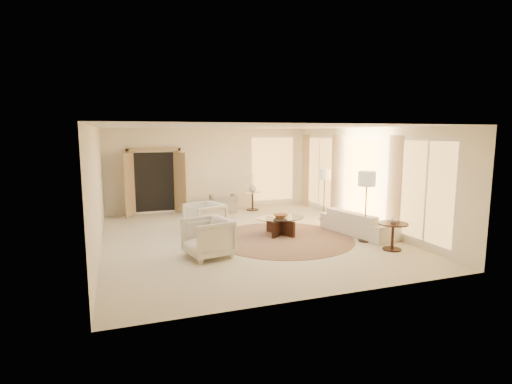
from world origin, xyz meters
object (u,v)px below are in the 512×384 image
object	(u,v)px
armchair_right	(208,236)
coffee_table	(280,224)
side_table	(253,199)
floor_lamp_far	(367,182)
bowl	(280,216)
accent_chair	(224,201)
end_vase	(393,220)
end_table	(393,231)
sofa	(359,223)
floor_lamp_near	(325,177)
armchair_left	(205,217)
side_vase	(253,188)

from	to	relation	value
armchair_right	coffee_table	distance (m)	2.52
coffee_table	side_table	xyz separation A→B (m)	(0.42, 3.46, 0.11)
floor_lamp_far	bowl	distance (m)	2.35
side_table	accent_chair	bearing A→B (deg)	-180.00
end_vase	accent_chair	bearing A→B (deg)	114.18
end_table	sofa	bearing A→B (deg)	86.19
coffee_table	side_table	distance (m)	3.49
armchair_right	floor_lamp_near	world-z (taller)	floor_lamp_near
armchair_left	floor_lamp_near	size ratio (longest dim) A/B	0.57
floor_lamp_near	armchair_left	bearing A→B (deg)	-172.67
end_vase	side_vase	distance (m)	5.76
floor_lamp_near	end_vase	distance (m)	3.44
armchair_right	armchair_left	bearing A→B (deg)	156.72
armchair_right	end_table	world-z (taller)	armchair_right
coffee_table	end_table	world-z (taller)	end_table
side_vase	armchair_left	bearing A→B (deg)	-130.12
coffee_table	side_vase	xyz separation A→B (m)	(0.42, 3.46, 0.50)
sofa	end_table	xyz separation A→B (m)	(-0.10, -1.48, 0.12)
sofa	armchair_right	size ratio (longest dim) A/B	2.33
side_table	end_table	bearing A→B (deg)	-75.22
armchair_right	coffee_table	bearing A→B (deg)	105.75
sofa	coffee_table	world-z (taller)	sofa
floor_lamp_near	sofa	bearing A→B (deg)	-90.00
end_vase	floor_lamp_far	bearing A→B (deg)	101.91
side_table	bowl	world-z (taller)	side_table
sofa	end_vase	xyz separation A→B (m)	(-0.10, -1.48, 0.39)
floor_lamp_far	side_vase	size ratio (longest dim) A/B	6.50
armchair_right	side_vase	xyz separation A→B (m)	(2.62, 4.67, 0.33)
bowl	floor_lamp_near	bearing A→B (deg)	32.70
floor_lamp_far	bowl	world-z (taller)	floor_lamp_far
side_table	floor_lamp_far	xyz separation A→B (m)	(1.30, -4.74, 1.08)
end_table	side_table	size ratio (longest dim) A/B	1.01
bowl	end_table	bearing A→B (deg)	-48.14
bowl	end_vase	size ratio (longest dim) A/B	2.27
armchair_right	end_table	xyz separation A→B (m)	(4.09, -0.89, -0.03)
armchair_left	side_vase	xyz separation A→B (m)	(2.26, 2.68, 0.34)
coffee_table	side_vase	distance (m)	3.52
coffee_table	floor_lamp_far	bearing A→B (deg)	-36.79
accent_chair	end_vase	size ratio (longest dim) A/B	5.51
end_vase	coffee_table	bearing A→B (deg)	131.86
sofa	side_table	bearing A→B (deg)	9.54
armchair_left	coffee_table	distance (m)	2.01
floor_lamp_near	side_vase	xyz separation A→B (m)	(-1.57, 2.19, -0.55)
armchair_right	side_table	size ratio (longest dim) A/B	1.40
sofa	end_table	size ratio (longest dim) A/B	3.24
floor_lamp_far	bowl	xyz separation A→B (m)	(-1.71, 1.28, -0.97)
bowl	coffee_table	bearing A→B (deg)	0.00
accent_chair	side_vase	world-z (taller)	side_vase
floor_lamp_near	bowl	xyz separation A→B (m)	(-1.98, -1.27, -0.83)
end_table	accent_chair	bearing A→B (deg)	114.18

